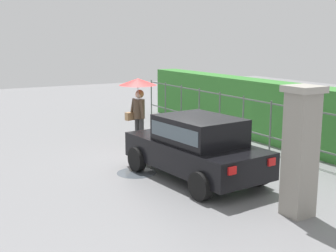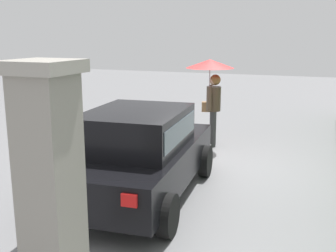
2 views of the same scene
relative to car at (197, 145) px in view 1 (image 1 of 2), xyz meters
The scene contains 7 objects.
ground_plane 2.24m from the car, 165.25° to the left, with size 40.00×40.00×0.00m, color slate.
car is the anchor object (origin of this frame).
pedestrian 3.60m from the car, behind, with size 1.12×1.12×2.08m.
gate_pillar 2.86m from the car, ahead, with size 0.60×0.60×2.42m.
fence_section 4.30m from the car, 131.99° to the left, with size 11.12×0.05×1.50m.
hedge_row 5.11m from the car, 124.29° to the left, with size 12.07×0.90×1.90m, color #387F33.
puddle_near 1.70m from the car, 136.44° to the right, with size 0.96×0.96×0.00m, color #4C545B.
Camera 1 is at (10.51, -6.11, 3.24)m, focal length 48.02 mm.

